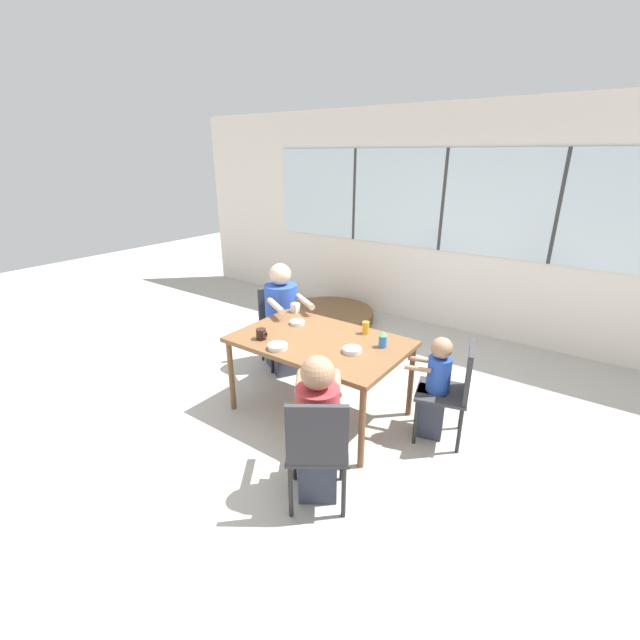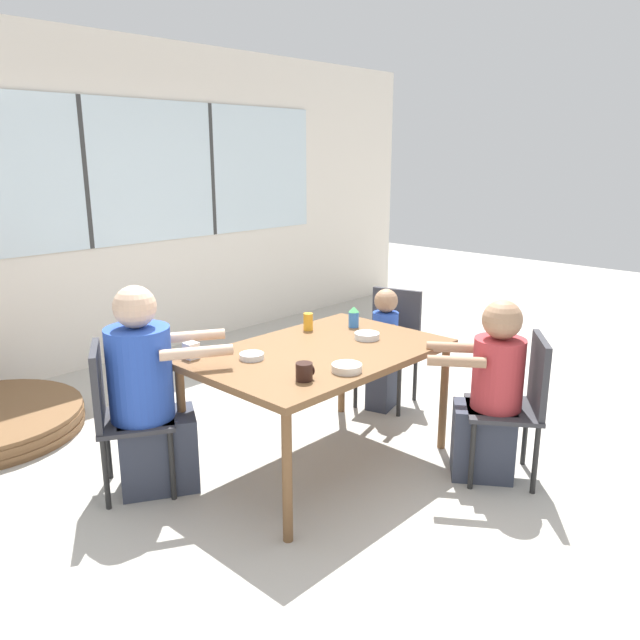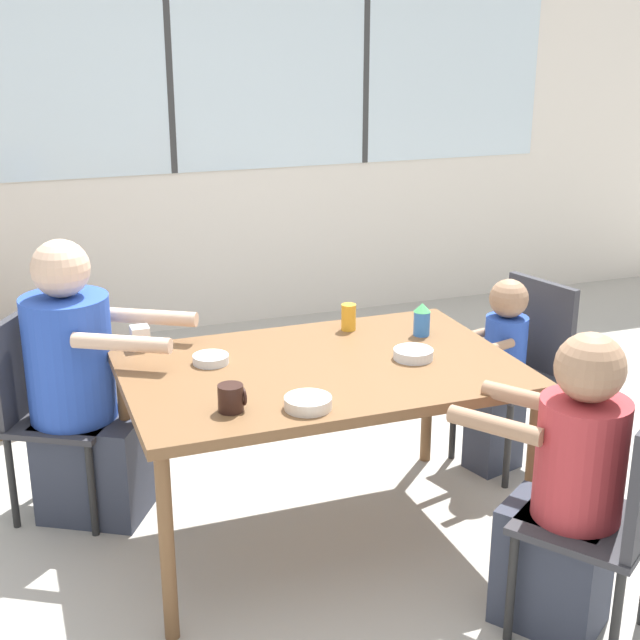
{
  "view_description": "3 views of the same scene",
  "coord_description": "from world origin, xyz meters",
  "views": [
    {
      "loc": [
        1.96,
        -2.74,
        2.22
      ],
      "look_at": [
        0.0,
        0.0,
        0.9
      ],
      "focal_mm": 24.0,
      "sensor_mm": 36.0,
      "label": 1
    },
    {
      "loc": [
        -2.51,
        -2.36,
        1.83
      ],
      "look_at": [
        0.0,
        0.0,
        0.9
      ],
      "focal_mm": 35.0,
      "sensor_mm": 36.0,
      "label": 2
    },
    {
      "loc": [
        -1.08,
        -2.93,
        1.95
      ],
      "look_at": [
        0.0,
        0.0,
        0.9
      ],
      "focal_mm": 50.0,
      "sensor_mm": 36.0,
      "label": 3
    }
  ],
  "objects": [
    {
      "name": "chair_for_toddler",
      "position": [
        1.1,
        0.3,
        0.5
      ],
      "size": [
        0.49,
        0.49,
        0.85
      ],
      "rotation": [
        0.0,
        0.0,
        -4.44
      ],
      "color": "#333338",
      "rests_on": "ground_plane"
    },
    {
      "name": "bowl_fruit",
      "position": [
        -0.38,
        0.16,
        0.74
      ],
      "size": [
        0.14,
        0.14,
        0.03
      ],
      "color": "silver",
      "rests_on": "dining_table"
    },
    {
      "name": "bowl_cereal",
      "position": [
        0.36,
        -0.06,
        0.74
      ],
      "size": [
        0.15,
        0.15,
        0.04
      ],
      "color": "silver",
      "rests_on": "dining_table"
    },
    {
      "name": "wall_back_with_windows",
      "position": [
        0.0,
        2.7,
        1.42
      ],
      "size": [
        8.4,
        0.08,
        2.8
      ],
      "color": "silver",
      "rests_on": "ground_plane"
    },
    {
      "name": "chair_for_woman_green_shirt",
      "position": [
        0.65,
        -0.94,
        0.5
      ],
      "size": [
        0.56,
        0.56,
        0.85
      ],
      "rotation": [
        0.0,
        0.0,
        0.6
      ],
      "color": "#333338",
      "rests_on": "ground_plane"
    },
    {
      "name": "ground_plane",
      "position": [
        0.0,
        0.0,
        0.0
      ],
      "size": [
        16.0,
        16.0,
        0.0
      ],
      "primitive_type": "plane",
      "color": "#B2ADA3"
    },
    {
      "name": "folded_table_stack",
      "position": [
        -1.24,
        1.94,
        0.07
      ],
      "size": [
        1.28,
        1.28,
        0.15
      ],
      "color": "brown",
      "rests_on": "ground_plane"
    },
    {
      "name": "coffee_mug",
      "position": [
        -0.42,
        -0.28,
        0.77
      ],
      "size": [
        0.09,
        0.09,
        0.09
      ],
      "color": "black",
      "rests_on": "dining_table"
    },
    {
      "name": "milk_carton_small",
      "position": [
        -0.6,
        0.42,
        0.77
      ],
      "size": [
        0.07,
        0.07,
        0.09
      ],
      "color": "silver",
      "rests_on": "dining_table"
    },
    {
      "name": "bowl_white_shallow",
      "position": [
        -0.17,
        -0.36,
        0.74
      ],
      "size": [
        0.16,
        0.16,
        0.04
      ],
      "color": "silver",
      "rests_on": "dining_table"
    },
    {
      "name": "chair_for_man_blue_shirt",
      "position": [
        -0.99,
        0.58,
        0.5
      ],
      "size": [
        0.55,
        0.55,
        0.85
      ],
      "rotation": [
        0.0,
        0.0,
        -2.1
      ],
      "color": "#333338",
      "rests_on": "ground_plane"
    },
    {
      "name": "person_man_blue_shirt",
      "position": [
        -0.84,
        0.49,
        0.52
      ],
      "size": [
        0.71,
        0.61,
        1.17
      ],
      "rotation": [
        0.0,
        0.0,
        -2.1
      ],
      "color": "#333847",
      "rests_on": "ground_plane"
    },
    {
      "name": "dining_table",
      "position": [
        0.0,
        0.0,
        0.66
      ],
      "size": [
        1.46,
        0.95,
        0.72
      ],
      "color": "brown",
      "rests_on": "ground_plane"
    },
    {
      "name": "person_toddler",
      "position": [
        0.95,
        0.26,
        0.43
      ],
      "size": [
        0.38,
        0.27,
        0.89
      ],
      "rotation": [
        0.0,
        0.0,
        -4.44
      ],
      "color": "#333847",
      "rests_on": "ground_plane"
    },
    {
      "name": "person_woman_green_shirt",
      "position": [
        0.56,
        -0.81,
        0.49
      ],
      "size": [
        0.53,
        0.59,
        1.06
      ],
      "rotation": [
        0.0,
        0.0,
        0.6
      ],
      "color": "#333847",
      "rests_on": "ground_plane"
    },
    {
      "name": "juice_glass",
      "position": [
        0.25,
        0.34,
        0.78
      ],
      "size": [
        0.06,
        0.06,
        0.11
      ],
      "color": "gold",
      "rests_on": "dining_table"
    },
    {
      "name": "sippy_cup",
      "position": [
        0.51,
        0.18,
        0.79
      ],
      "size": [
        0.07,
        0.07,
        0.14
      ],
      "color": "blue",
      "rests_on": "dining_table"
    }
  ]
}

